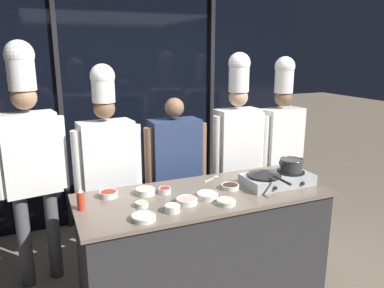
% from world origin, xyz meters
% --- Properties ---
extents(window_wall_back, '(4.33, 0.09, 2.70)m').
position_xyz_m(window_wall_back, '(0.00, 1.83, 1.35)').
color(window_wall_back, black).
rests_on(window_wall_back, ground_plane).
extents(demo_counter, '(2.01, 0.81, 0.92)m').
position_xyz_m(demo_counter, '(0.00, 0.00, 0.46)').
color(demo_counter, '#2D2D30').
rests_on(demo_counter, ground_plane).
extents(portable_stove, '(0.59, 0.33, 0.10)m').
position_xyz_m(portable_stove, '(0.66, -0.05, 0.97)').
color(portable_stove, '#B2B5BA').
rests_on(portable_stove, demo_counter).
extents(frying_pan, '(0.29, 0.49, 0.05)m').
position_xyz_m(frying_pan, '(0.52, -0.06, 1.05)').
color(frying_pan, '#232326').
rests_on(frying_pan, portable_stove).
extents(stock_pot, '(0.22, 0.20, 0.11)m').
position_xyz_m(stock_pot, '(0.80, -0.05, 1.08)').
color(stock_pot, '#333335').
rests_on(stock_pot, portable_stove).
extents(squeeze_bottle_chili, '(0.05, 0.05, 0.17)m').
position_xyz_m(squeeze_bottle_chili, '(-0.94, 0.06, 1.00)').
color(squeeze_bottle_chili, red).
rests_on(squeeze_bottle_chili, demo_counter).
extents(prep_bowl_shrimp, '(0.16, 0.16, 0.04)m').
position_xyz_m(prep_bowl_shrimp, '(-0.20, -0.13, 0.95)').
color(prep_bowl_shrimp, white).
rests_on(prep_bowl_shrimp, demo_counter).
extents(prep_bowl_chili_flakes, '(0.15, 0.15, 0.05)m').
position_xyz_m(prep_bowl_chili_flakes, '(-0.72, 0.22, 0.95)').
color(prep_bowl_chili_flakes, white).
rests_on(prep_bowl_chili_flakes, demo_counter).
extents(prep_bowl_soy_glaze, '(0.15, 0.15, 0.04)m').
position_xyz_m(prep_bowl_soy_glaze, '(0.24, 0.01, 0.94)').
color(prep_bowl_soy_glaze, white).
rests_on(prep_bowl_soy_glaze, demo_counter).
extents(prep_bowl_noodles, '(0.16, 0.16, 0.05)m').
position_xyz_m(prep_bowl_noodles, '(-0.44, 0.17, 0.95)').
color(prep_bowl_noodles, white).
rests_on(prep_bowl_noodles, demo_counter).
extents(prep_bowl_bell_pepper, '(0.10, 0.10, 0.05)m').
position_xyz_m(prep_bowl_bell_pepper, '(-0.29, 0.12, 0.95)').
color(prep_bowl_bell_pepper, white).
rests_on(prep_bowl_bell_pepper, demo_counter).
extents(prep_bowl_rice, '(0.17, 0.17, 0.04)m').
position_xyz_m(prep_bowl_rice, '(-0.58, -0.28, 0.94)').
color(prep_bowl_rice, white).
rests_on(prep_bowl_rice, demo_counter).
extents(prep_bowl_bean_sprouts, '(0.17, 0.17, 0.04)m').
position_xyz_m(prep_bowl_bean_sprouts, '(-0.02, -0.10, 0.95)').
color(prep_bowl_bean_sprouts, white).
rests_on(prep_bowl_bean_sprouts, demo_counter).
extents(prep_bowl_ginger, '(0.10, 0.10, 0.04)m').
position_xyz_m(prep_bowl_ginger, '(-0.53, -0.06, 0.94)').
color(prep_bowl_ginger, white).
rests_on(prep_bowl_ginger, demo_counter).
extents(prep_bowl_onion, '(0.11, 0.11, 0.05)m').
position_xyz_m(prep_bowl_onion, '(-0.35, -0.23, 0.95)').
color(prep_bowl_onion, white).
rests_on(prep_bowl_onion, demo_counter).
extents(prep_bowl_chicken, '(0.14, 0.14, 0.04)m').
position_xyz_m(prep_bowl_chicken, '(0.06, -0.26, 0.94)').
color(prep_bowl_chicken, white).
rests_on(prep_bowl_chicken, demo_counter).
extents(serving_spoon_slotted, '(0.19, 0.12, 0.02)m').
position_xyz_m(serving_spoon_slotted, '(0.23, 0.29, 0.93)').
color(serving_spoon_slotted, '#B2B5BA').
rests_on(serving_spoon_slotted, demo_counter).
extents(chef_head, '(0.58, 0.30, 2.12)m').
position_xyz_m(chef_head, '(-1.26, 0.75, 1.23)').
color(chef_head, '#4C4C51').
rests_on(chef_head, ground_plane).
extents(chef_sous, '(0.62, 0.29, 1.93)m').
position_xyz_m(chef_sous, '(-0.63, 0.74, 1.09)').
color(chef_sous, '#4C4C51').
rests_on(chef_sous, ground_plane).
extents(person_guest, '(0.63, 0.26, 1.61)m').
position_xyz_m(person_guest, '(0.02, 0.72, 0.96)').
color(person_guest, '#232326').
rests_on(person_guest, ground_plane).
extents(chef_line, '(0.60, 0.25, 2.02)m').
position_xyz_m(chef_line, '(0.70, 0.71, 1.15)').
color(chef_line, '#4C4C51').
rests_on(chef_line, ground_plane).
extents(chef_pastry, '(0.62, 0.31, 1.97)m').
position_xyz_m(chef_pastry, '(1.27, 0.76, 1.10)').
color(chef_pastry, '#2D3856').
rests_on(chef_pastry, ground_plane).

